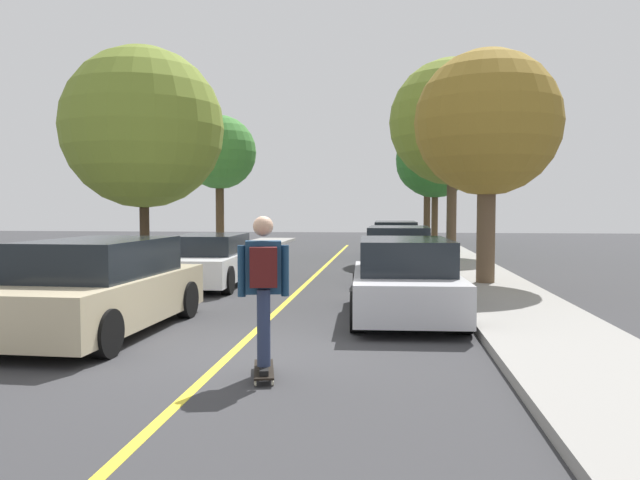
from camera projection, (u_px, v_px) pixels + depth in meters
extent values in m
plane|color=#353538|center=(233.00, 353.00, 8.16)|extent=(80.00, 80.00, 0.00)
cube|color=gray|center=(579.00, 356.00, 7.67)|extent=(2.09, 56.00, 0.14)
cube|color=gold|center=(283.00, 305.00, 12.13)|extent=(0.12, 39.20, 0.01)
cube|color=#BCAD89|center=(100.00, 299.00, 9.41)|extent=(1.95, 4.38, 0.70)
cube|color=black|center=(100.00, 258.00, 9.41)|extent=(1.68, 2.63, 0.57)
cylinder|color=black|center=(105.00, 333.00, 7.85)|extent=(0.24, 0.65, 0.64)
cylinder|color=black|center=(187.00, 300.00, 10.74)|extent=(0.24, 0.65, 0.64)
cylinder|color=black|center=(96.00, 298.00, 10.98)|extent=(0.24, 0.65, 0.64)
cube|color=white|center=(208.00, 266.00, 15.06)|extent=(1.86, 4.21, 0.61)
cube|color=black|center=(210.00, 244.00, 15.24)|extent=(1.60, 2.52, 0.47)
cylinder|color=black|center=(227.00, 280.00, 13.64)|extent=(0.24, 0.65, 0.64)
cylinder|color=black|center=(157.00, 279.00, 13.76)|extent=(0.24, 0.65, 0.64)
cylinder|color=black|center=(251.00, 268.00, 16.38)|extent=(0.24, 0.65, 0.64)
cylinder|color=black|center=(192.00, 268.00, 16.50)|extent=(0.24, 0.65, 0.64)
cube|color=#B7B7BC|center=(405.00, 290.00, 10.73)|extent=(1.92, 4.12, 0.64)
cube|color=black|center=(405.00, 255.00, 10.75)|extent=(1.64, 2.49, 0.57)
cylinder|color=black|center=(358.00, 289.00, 12.12)|extent=(0.25, 0.65, 0.64)
cylinder|color=black|center=(442.00, 290.00, 12.00)|extent=(0.25, 0.65, 0.64)
cylinder|color=black|center=(357.00, 312.00, 9.47)|extent=(0.25, 0.65, 0.64)
cylinder|color=black|center=(464.00, 313.00, 9.36)|extent=(0.25, 0.65, 0.64)
cube|color=white|center=(399.00, 259.00, 16.56)|extent=(1.88, 4.29, 0.72)
cube|color=black|center=(399.00, 236.00, 16.33)|extent=(1.62, 2.52, 0.53)
cylinder|color=black|center=(370.00, 262.00, 18.09)|extent=(0.23, 0.64, 0.64)
cylinder|color=black|center=(427.00, 263.00, 17.87)|extent=(0.23, 0.64, 0.64)
cylinder|color=black|center=(365.00, 272.00, 15.27)|extent=(0.23, 0.64, 0.64)
cylinder|color=black|center=(432.00, 273.00, 15.05)|extent=(0.23, 0.64, 0.64)
cube|color=#196066|center=(395.00, 244.00, 23.68)|extent=(1.77, 4.67, 0.72)
cube|color=black|center=(396.00, 228.00, 23.41)|extent=(1.56, 3.13, 0.52)
cylinder|color=black|center=(375.00, 247.00, 25.40)|extent=(0.22, 0.64, 0.64)
cylinder|color=black|center=(414.00, 247.00, 25.23)|extent=(0.22, 0.64, 0.64)
cylinder|color=black|center=(373.00, 252.00, 22.16)|extent=(0.22, 0.64, 0.64)
cylinder|color=black|center=(419.00, 253.00, 21.98)|extent=(0.22, 0.64, 0.64)
cylinder|color=#3D2D1E|center=(145.00, 224.00, 16.28)|extent=(0.25, 0.25, 2.73)
sphere|color=olive|center=(143.00, 128.00, 16.15)|extent=(4.24, 4.24, 4.24)
cylinder|color=#4C3823|center=(220.00, 215.00, 23.60)|extent=(0.32, 0.32, 3.05)
sphere|color=#3D7F33|center=(219.00, 152.00, 23.47)|extent=(2.83, 2.83, 2.83)
cylinder|color=brown|center=(486.00, 227.00, 14.65)|extent=(0.44, 0.44, 2.65)
sphere|color=olive|center=(487.00, 123.00, 14.52)|extent=(3.46, 3.46, 3.46)
cylinder|color=brown|center=(452.00, 209.00, 22.56)|extent=(0.36, 0.36, 3.49)
sphere|color=olive|center=(453.00, 122.00, 22.39)|extent=(4.63, 4.63, 4.63)
cylinder|color=#4C3823|center=(435.00, 212.00, 30.63)|extent=(0.32, 0.32, 3.19)
sphere|color=#2D6B28|center=(435.00, 159.00, 30.49)|extent=(3.91, 3.91, 3.91)
cylinder|color=#4C3823|center=(427.00, 211.00, 36.66)|extent=(0.40, 0.40, 3.24)
sphere|color=#2D6B28|center=(427.00, 163.00, 36.51)|extent=(3.72, 3.72, 3.72)
cube|color=black|center=(264.00, 369.00, 6.97)|extent=(0.39, 0.87, 0.02)
cylinder|color=beige|center=(256.00, 367.00, 7.31)|extent=(0.04, 0.06, 0.06)
cylinder|color=beige|center=(272.00, 367.00, 7.32)|extent=(0.04, 0.06, 0.06)
cylinder|color=beige|center=(255.00, 384.00, 6.63)|extent=(0.04, 0.06, 0.06)
cylinder|color=beige|center=(273.00, 383.00, 6.65)|extent=(0.04, 0.06, 0.06)
cube|color=#99999E|center=(264.00, 364.00, 7.31)|extent=(0.11, 0.06, 0.02)
cube|color=#99999E|center=(264.00, 380.00, 6.64)|extent=(0.11, 0.06, 0.02)
cube|color=black|center=(264.00, 361.00, 7.19)|extent=(0.15, 0.27, 0.06)
cube|color=black|center=(264.00, 371.00, 6.75)|extent=(0.15, 0.27, 0.06)
cylinder|color=#283351|center=(264.00, 324.00, 7.07)|extent=(0.18, 0.18, 0.86)
cylinder|color=#283351|center=(264.00, 328.00, 6.83)|extent=(0.18, 0.18, 0.86)
cube|color=navy|center=(263.00, 267.00, 6.91)|extent=(0.44, 0.30, 0.60)
sphere|color=tan|center=(263.00, 226.00, 6.89)|extent=(0.23, 0.23, 0.23)
cylinder|color=navy|center=(242.00, 271.00, 6.89)|extent=(0.11, 0.11, 0.58)
cylinder|color=navy|center=(285.00, 271.00, 6.94)|extent=(0.11, 0.11, 0.58)
cube|color=#4C1414|center=(263.00, 267.00, 6.71)|extent=(0.33, 0.24, 0.44)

